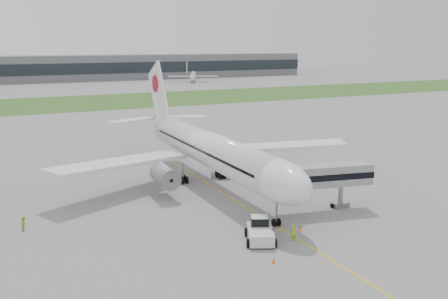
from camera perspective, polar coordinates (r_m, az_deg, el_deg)
name	(u,v)px	position (r m, az deg, el deg)	size (l,w,h in m)	color
ground	(221,192)	(71.95, -0.30, -4.89)	(600.00, 600.00, 0.00)	gray
apron_markings	(237,202)	(67.68, 1.53, -6.01)	(70.00, 70.00, 0.04)	yellow
grass_strip	(77,103)	(185.72, -16.45, 5.14)	(600.00, 50.00, 0.02)	#355B22
terminal_building	(41,69)	(293.85, -20.14, 8.67)	(320.00, 22.30, 14.00)	slate
airliner	(207,147)	(74.83, -1.90, 0.25)	(48.13, 53.95, 17.88)	white
pushback_tug	(260,231)	(54.89, 4.14, -9.23)	(4.56, 5.35, 2.40)	silver
jet_bridge	(319,177)	(64.00, 10.79, -3.07)	(13.39, 5.10, 6.10)	#959597
safety_cone_left	(274,261)	(49.95, 5.68, -12.52)	(0.42, 0.42, 0.57)	#FF650D
safety_cone_right	(300,228)	(58.28, 8.71, -8.91)	(0.42, 0.42, 0.57)	#FF650D
ground_crew_near	(293,233)	(55.09, 7.92, -9.39)	(0.71, 0.46, 1.94)	#8FC520
ground_crew_far	(24,223)	(62.20, -21.87, -7.79)	(0.79, 0.61, 1.62)	#ACCC22
distant_aircraft_right	(193,82)	(275.27, -3.56, 7.73)	(27.25, 24.04, 10.42)	white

